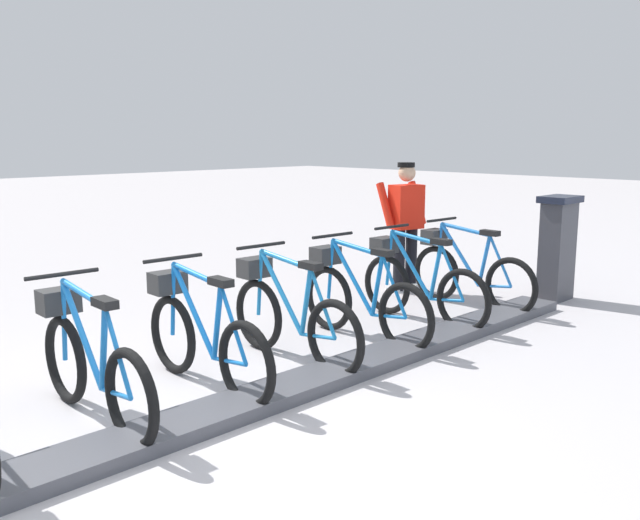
% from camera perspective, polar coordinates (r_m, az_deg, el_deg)
% --- Properties ---
extents(ground_plane, '(60.00, 60.00, 0.00)m').
position_cam_1_polar(ground_plane, '(4.85, -12.71, -14.24)').
color(ground_plane, '#B2ABAC').
extents(dock_rail_base, '(0.44, 10.20, 0.10)m').
position_cam_1_polar(dock_rail_base, '(4.83, -12.74, -13.70)').
color(dock_rail_base, '#47474C').
rests_on(dock_rail_base, ground).
extents(payment_kiosk, '(0.36, 0.52, 1.28)m').
position_cam_1_polar(payment_kiosk, '(8.85, 19.08, 1.08)').
color(payment_kiosk, '#38383D').
rests_on(payment_kiosk, ground).
extents(bike_docked_0, '(1.72, 0.54, 1.02)m').
position_cam_1_polar(bike_docked_0, '(8.25, 12.09, -0.89)').
color(bike_docked_0, black).
rests_on(bike_docked_0, ground).
extents(bike_docked_1, '(1.72, 0.54, 1.02)m').
position_cam_1_polar(bike_docked_1, '(7.49, 8.13, -1.88)').
color(bike_docked_1, black).
rests_on(bike_docked_1, ground).
extents(bike_docked_2, '(1.72, 0.54, 1.02)m').
position_cam_1_polar(bike_docked_2, '(6.78, 3.31, -3.07)').
color(bike_docked_2, black).
rests_on(bike_docked_2, ground).
extents(bike_docked_3, '(1.72, 0.54, 1.02)m').
position_cam_1_polar(bike_docked_3, '(6.14, -2.60, -4.50)').
color(bike_docked_3, black).
rests_on(bike_docked_3, ground).
extents(bike_docked_4, '(1.72, 0.54, 1.02)m').
position_cam_1_polar(bike_docked_4, '(5.58, -9.82, -6.17)').
color(bike_docked_4, black).
rests_on(bike_docked_4, ground).
extents(bike_docked_5, '(1.72, 0.54, 1.02)m').
position_cam_1_polar(bike_docked_5, '(5.13, -18.54, -8.04)').
color(bike_docked_5, black).
rests_on(bike_docked_5, ground).
extents(worker_near_rack, '(0.55, 0.68, 1.66)m').
position_cam_1_polar(worker_near_rack, '(8.89, 7.10, 3.18)').
color(worker_near_rack, white).
rests_on(worker_near_rack, ground).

